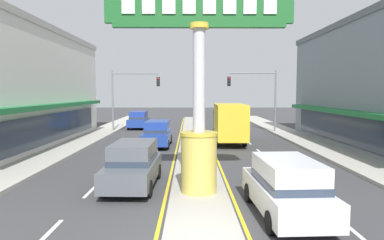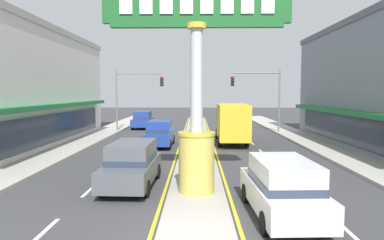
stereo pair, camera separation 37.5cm
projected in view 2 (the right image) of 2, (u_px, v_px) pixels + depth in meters
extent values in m
plane|color=#3A3A3D|center=(196.00, 240.00, 9.18)|extent=(160.00, 160.00, 0.00)
cube|color=#A39E93|center=(197.00, 142.00, 27.11)|extent=(2.23, 52.00, 0.14)
cube|color=#ADA89E|center=(75.00, 145.00, 25.24)|extent=(2.84, 60.00, 0.18)
cube|color=#ADA89E|center=(320.00, 145.00, 24.98)|extent=(2.84, 60.00, 0.18)
cube|color=silver|center=(42.00, 233.00, 9.64)|extent=(0.14, 2.20, 0.01)
cube|color=silver|center=(91.00, 189.00, 14.02)|extent=(0.14, 2.20, 0.01)
cube|color=silver|center=(116.00, 166.00, 18.41)|extent=(0.14, 2.20, 0.01)
cube|color=silver|center=(131.00, 152.00, 22.79)|extent=(0.14, 2.20, 0.01)
cube|color=silver|center=(142.00, 142.00, 27.18)|extent=(0.14, 2.20, 0.01)
cube|color=silver|center=(150.00, 135.00, 31.56)|extent=(0.14, 2.20, 0.01)
cube|color=silver|center=(155.00, 130.00, 35.95)|extent=(0.14, 2.20, 0.01)
cube|color=silver|center=(160.00, 126.00, 40.33)|extent=(0.14, 2.20, 0.01)
cube|color=silver|center=(352.00, 235.00, 9.51)|extent=(0.14, 2.20, 0.01)
cube|color=silver|center=(303.00, 190.00, 13.90)|extent=(0.14, 2.20, 0.01)
cube|color=silver|center=(278.00, 167.00, 18.28)|extent=(0.14, 2.20, 0.01)
cube|color=silver|center=(262.00, 152.00, 22.67)|extent=(0.14, 2.20, 0.01)
cube|color=silver|center=(251.00, 142.00, 27.05)|extent=(0.14, 2.20, 0.01)
cube|color=silver|center=(244.00, 135.00, 31.44)|extent=(0.14, 2.20, 0.01)
cube|color=silver|center=(238.00, 130.00, 35.82)|extent=(0.14, 2.20, 0.01)
cube|color=silver|center=(234.00, 126.00, 40.21)|extent=(0.14, 2.20, 0.01)
cube|color=yellow|center=(181.00, 142.00, 27.13)|extent=(0.12, 52.00, 0.01)
cube|color=yellow|center=(213.00, 142.00, 27.10)|extent=(0.12, 52.00, 0.01)
cylinder|color=gold|center=(196.00, 164.00, 13.13)|extent=(1.40, 1.40, 2.23)
cylinder|color=gold|center=(197.00, 134.00, 13.03)|extent=(1.47, 1.47, 0.12)
cylinder|color=#B7B7BC|center=(197.00, 80.00, 12.86)|extent=(0.47, 0.47, 4.25)
cylinder|color=gold|center=(197.00, 26.00, 12.70)|extent=(0.76, 0.76, 0.20)
cube|color=#195623|center=(197.00, 4.00, 12.63)|extent=(7.09, 0.24, 1.41)
cube|color=#195623|center=(197.00, 26.00, 12.69)|extent=(6.52, 0.29, 0.16)
cube|color=white|center=(126.00, 3.00, 12.52)|extent=(0.48, 0.06, 0.78)
cube|color=white|center=(146.00, 3.00, 12.51)|extent=(0.48, 0.06, 0.78)
cube|color=white|center=(166.00, 3.00, 12.50)|extent=(0.48, 0.06, 0.78)
cube|color=white|center=(187.00, 3.00, 12.48)|extent=(0.48, 0.06, 0.78)
cube|color=white|center=(207.00, 3.00, 12.47)|extent=(0.48, 0.06, 0.78)
cube|color=white|center=(227.00, 3.00, 12.46)|extent=(0.48, 0.06, 0.78)
cube|color=white|center=(247.00, 3.00, 12.45)|extent=(0.48, 0.06, 0.78)
cube|color=white|center=(268.00, 3.00, 12.44)|extent=(0.48, 0.06, 0.78)
cube|color=#1E7038|center=(59.00, 106.00, 23.91)|extent=(0.90, 20.23, 0.30)
cube|color=#283342|center=(54.00, 128.00, 24.05)|extent=(0.08, 19.51, 2.00)
cube|color=#1E7038|center=(341.00, 111.00, 23.16)|extent=(0.90, 18.12, 0.30)
cube|color=#283342|center=(346.00, 129.00, 23.26)|extent=(0.08, 17.48, 2.00)
cylinder|color=slate|center=(117.00, 101.00, 34.09)|extent=(0.16, 0.16, 6.20)
cylinder|color=slate|center=(139.00, 74.00, 33.82)|extent=(4.62, 0.12, 0.12)
cube|color=black|center=(162.00, 82.00, 33.70)|extent=(0.32, 0.24, 0.92)
sphere|color=red|center=(162.00, 79.00, 33.53)|extent=(0.17, 0.17, 0.17)
sphere|color=black|center=(162.00, 82.00, 33.56)|extent=(0.17, 0.17, 0.17)
sphere|color=black|center=(162.00, 85.00, 33.58)|extent=(0.17, 0.17, 0.17)
cylinder|color=slate|center=(279.00, 102.00, 33.05)|extent=(0.16, 0.16, 6.20)
cylinder|color=slate|center=(256.00, 73.00, 32.85)|extent=(4.62, 0.12, 0.12)
cube|color=black|center=(233.00, 81.00, 32.79)|extent=(0.32, 0.24, 0.92)
sphere|color=red|center=(233.00, 78.00, 32.63)|extent=(0.17, 0.17, 0.17)
sphere|color=black|center=(233.00, 81.00, 32.65)|extent=(0.17, 0.17, 0.17)
sphere|color=black|center=(233.00, 84.00, 32.68)|extent=(0.17, 0.17, 0.17)
cube|color=navy|center=(143.00, 122.00, 37.69)|extent=(1.90, 4.60, 0.80)
cube|color=navy|center=(143.00, 115.00, 37.81)|extent=(1.67, 2.85, 0.80)
cube|color=#283342|center=(143.00, 117.00, 37.83)|extent=(1.71, 2.88, 0.24)
cylinder|color=black|center=(149.00, 127.00, 36.28)|extent=(0.22, 0.68, 0.68)
cylinder|color=black|center=(132.00, 127.00, 36.31)|extent=(0.22, 0.68, 0.68)
cylinder|color=black|center=(152.00, 124.00, 39.13)|extent=(0.22, 0.68, 0.68)
cylinder|color=black|center=(137.00, 124.00, 39.15)|extent=(0.22, 0.68, 0.68)
cube|color=navy|center=(160.00, 137.00, 25.16)|extent=(1.97, 4.63, 0.80)
cube|color=navy|center=(160.00, 126.00, 25.28)|extent=(1.72, 2.88, 0.80)
cube|color=#283342|center=(160.00, 130.00, 25.31)|extent=(1.75, 2.91, 0.24)
cylinder|color=black|center=(170.00, 145.00, 23.75)|extent=(0.23, 0.68, 0.68)
cylinder|color=black|center=(145.00, 145.00, 23.80)|extent=(0.23, 0.68, 0.68)
cylinder|color=black|center=(173.00, 139.00, 26.59)|extent=(0.23, 0.68, 0.68)
cylinder|color=black|center=(151.00, 139.00, 26.64)|extent=(0.23, 0.68, 0.68)
cube|color=silver|center=(281.00, 195.00, 10.93)|extent=(2.10, 4.68, 0.80)
cube|color=silver|center=(284.00, 172.00, 10.68)|extent=(1.79, 2.92, 0.80)
cube|color=#283342|center=(283.00, 181.00, 10.70)|extent=(1.83, 2.95, 0.24)
cylinder|color=black|center=(246.00, 193.00, 12.35)|extent=(0.25, 0.69, 0.68)
cylinder|color=black|center=(293.00, 193.00, 12.40)|extent=(0.25, 0.69, 0.68)
cylinder|color=black|center=(265.00, 223.00, 9.51)|extent=(0.25, 0.69, 0.68)
cylinder|color=black|center=(326.00, 223.00, 9.56)|extent=(0.25, 0.69, 0.68)
cube|color=#14562D|center=(229.00, 123.00, 29.04)|extent=(2.12, 2.03, 2.10)
cube|color=#283342|center=(228.00, 118.00, 29.98)|extent=(1.85, 0.10, 0.90)
cube|color=gold|center=(233.00, 121.00, 25.52)|extent=(2.26, 4.83, 2.60)
cylinder|color=black|center=(217.00, 134.00, 29.35)|extent=(0.27, 0.84, 0.84)
cylinder|color=black|center=(240.00, 134.00, 29.30)|extent=(0.27, 0.84, 0.84)
cylinder|color=black|center=(220.00, 141.00, 24.95)|extent=(0.27, 0.84, 0.84)
cylinder|color=black|center=(247.00, 141.00, 24.90)|extent=(0.27, 0.84, 0.84)
cube|color=#4C5156|center=(132.00, 171.00, 14.35)|extent=(2.04, 4.66, 0.80)
cube|color=#4C5156|center=(132.00, 151.00, 14.47)|extent=(1.76, 2.90, 0.80)
cube|color=#283342|center=(133.00, 158.00, 14.49)|extent=(1.80, 2.93, 0.24)
cylinder|color=black|center=(146.00, 189.00, 12.92)|extent=(0.24, 0.69, 0.68)
cylinder|color=black|center=(101.00, 188.00, 13.00)|extent=(0.24, 0.69, 0.68)
cylinder|color=black|center=(157.00, 171.00, 15.76)|extent=(0.24, 0.69, 0.68)
cylinder|color=black|center=(120.00, 171.00, 15.84)|extent=(0.24, 0.69, 0.68)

